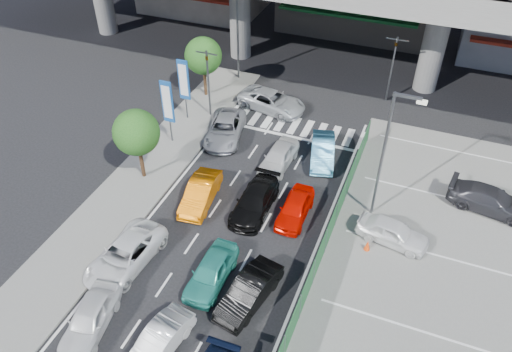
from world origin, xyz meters
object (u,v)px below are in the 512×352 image
at_px(hatch_black_mid_right, 249,292).
at_px(parked_sedan_dgrey, 490,200).
at_px(sedan_black_mid, 255,201).
at_px(wagon_silver_front_left, 225,129).
at_px(taxi_orange_right, 295,208).
at_px(sedan_white_front_mid, 279,157).
at_px(traffic_light_right, 395,53).
at_px(tree_far, 203,56).
at_px(sedan_white_mid_left, 125,255).
at_px(kei_truck_front_right, 323,151).
at_px(street_lamp_left, 239,23).
at_px(taxi_orange_left, 201,193).
at_px(hatch_white_back_mid, 159,342).
at_px(tree_near, 136,133).
at_px(crossing_wagon_silver, 272,101).
at_px(traffic_light_left, 207,67).
at_px(traffic_cone, 367,245).
at_px(signboard_near, 168,104).
at_px(van_white_back_left, 90,318).
at_px(parked_sedan_white, 393,232).
at_px(signboard_far, 184,82).
at_px(taxi_teal_mid, 211,271).
at_px(street_lamp_right, 388,147).

relative_size(hatch_black_mid_right, parked_sedan_dgrey, 0.88).
distance_m(sedan_black_mid, wagon_silver_front_left, 7.65).
distance_m(taxi_orange_right, sedan_white_front_mid, 4.81).
height_order(traffic_light_right, tree_far, traffic_light_right).
relative_size(sedan_white_mid_left, kei_truck_front_right, 1.19).
relative_size(street_lamp_left, taxi_orange_left, 1.91).
distance_m(hatch_white_back_mid, sedan_white_front_mid, 14.48).
distance_m(tree_near, kei_truck_front_right, 11.86).
xyz_separation_m(sedan_white_front_mid, crossing_wagon_silver, (-2.76, 6.26, 0.03)).
distance_m(hatch_white_back_mid, taxi_orange_right, 10.73).
xyz_separation_m(traffic_light_left, sedan_white_mid_left, (2.14, -14.49, -3.25)).
distance_m(hatch_black_mid_right, traffic_cone, 7.08).
height_order(traffic_light_left, taxi_orange_left, traffic_light_left).
height_order(signboard_near, taxi_orange_right, signboard_near).
height_order(sedan_black_mid, traffic_cone, sedan_black_mid).
xyz_separation_m(signboard_near, taxi_orange_right, (10.14, -3.89, -2.41)).
relative_size(signboard_near, hatch_black_mid_right, 1.12).
bearing_deg(van_white_back_left, sedan_black_mid, 58.35).
height_order(wagon_silver_front_left, parked_sedan_white, parked_sedan_white).
height_order(signboard_far, sedan_white_mid_left, signboard_far).
distance_m(van_white_back_left, taxi_teal_mid, 5.98).
bearing_deg(taxi_teal_mid, wagon_silver_front_left, 111.24).
height_order(hatch_white_back_mid, sedan_white_front_mid, sedan_white_front_mid).
bearing_deg(crossing_wagon_silver, kei_truck_front_right, -120.00).
bearing_deg(parked_sedan_white, street_lamp_left, 56.56).
bearing_deg(tree_near, sedan_black_mid, -1.74).
relative_size(traffic_light_right, hatch_white_back_mid, 1.36).
distance_m(street_lamp_right, signboard_far, 15.69).
bearing_deg(taxi_teal_mid, street_lamp_right, 49.65).
relative_size(taxi_teal_mid, kei_truck_front_right, 0.97).
xyz_separation_m(street_lamp_right, street_lamp_left, (-13.50, 12.00, 0.00)).
distance_m(tree_far, crossing_wagon_silver, 6.13).
height_order(traffic_light_left, taxi_orange_right, traffic_light_left).
height_order(traffic_light_right, hatch_black_mid_right, traffic_light_right).
height_order(taxi_orange_right, sedan_white_front_mid, sedan_white_front_mid).
bearing_deg(traffic_light_right, street_lamp_left, -175.17).
xyz_separation_m(tree_far, taxi_orange_right, (10.74, -10.39, -2.74)).
bearing_deg(parked_sedan_white, crossing_wagon_silver, 55.77).
bearing_deg(traffic_light_left, tree_near, -95.71).
relative_size(taxi_orange_right, parked_sedan_dgrey, 0.80).
xyz_separation_m(street_lamp_left, sedan_black_mid, (6.93, -14.23, -4.10)).
distance_m(traffic_light_left, traffic_light_right, 13.63).
relative_size(signboard_far, van_white_back_left, 1.16).
distance_m(sedan_white_front_mid, parked_sedan_dgrey, 12.79).
bearing_deg(signboard_near, sedan_black_mid, -28.42).
bearing_deg(traffic_light_right, street_lamp_right, -82.66).
relative_size(traffic_light_right, sedan_white_mid_left, 1.05).
xyz_separation_m(wagon_silver_front_left, crossing_wagon_silver, (1.75, 4.65, 0.03)).
xyz_separation_m(street_lamp_left, van_white_back_left, (2.87, -24.31, -4.08)).
relative_size(sedan_white_mid_left, wagon_silver_front_left, 1.00).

